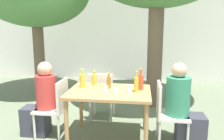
{
  "coord_description": "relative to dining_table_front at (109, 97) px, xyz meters",
  "views": [
    {
      "loc": [
        0.45,
        -3.06,
        1.67
      ],
      "look_at": [
        0.0,
        0.3,
        1.02
      ],
      "focal_mm": 35.0,
      "sensor_mm": 36.0,
      "label": 1
    }
  ],
  "objects": [
    {
      "name": "person_seated_1",
      "position": [
        1.07,
        -0.0,
        -0.13
      ],
      "size": [
        0.57,
        0.34,
        1.2
      ],
      "rotation": [
        0.0,
        0.0,
        1.57
      ],
      "color": "#383842",
      "rests_on": "ground_plane"
    },
    {
      "name": "oil_cruet_3",
      "position": [
        -0.44,
        0.12,
        0.21
      ],
      "size": [
        0.08,
        0.08,
        0.29
      ],
      "color": "gold",
      "rests_on": "dining_table_front"
    },
    {
      "name": "amber_bottle_4",
      "position": [
        -0.03,
        0.13,
        0.19
      ],
      "size": [
        0.06,
        0.06,
        0.25
      ],
      "color": "#9E661E",
      "rests_on": "dining_table_front"
    },
    {
      "name": "patio_chair_0",
      "position": [
        -0.83,
        0.0,
        -0.16
      ],
      "size": [
        0.44,
        0.44,
        0.9
      ],
      "rotation": [
        0.0,
        0.0,
        -1.57
      ],
      "color": "beige",
      "rests_on": "ground_plane"
    },
    {
      "name": "patio_chair_1",
      "position": [
        0.83,
        0.0,
        -0.16
      ],
      "size": [
        0.44,
        0.44,
        0.9
      ],
      "rotation": [
        0.0,
        0.0,
        1.57
      ],
      "color": "beige",
      "rests_on": "ground_plane"
    },
    {
      "name": "cafe_building_wall",
      "position": [
        0.0,
        3.99,
        0.73
      ],
      "size": [
        10.0,
        0.08,
        2.8
      ],
      "color": "silver",
      "rests_on": "ground_plane"
    },
    {
      "name": "drinking_glass_0",
      "position": [
        0.11,
        -0.13,
        0.14
      ],
      "size": [
        0.08,
        0.08,
        0.08
      ],
      "color": "white",
      "rests_on": "dining_table_front"
    },
    {
      "name": "oil_cruet_0",
      "position": [
        0.39,
        -0.02,
        0.22
      ],
      "size": [
        0.06,
        0.06,
        0.3
      ],
      "color": "gold",
      "rests_on": "dining_table_front"
    },
    {
      "name": "person_seated_0",
      "position": [
        -1.07,
        -0.0,
        -0.15
      ],
      "size": [
        0.56,
        0.31,
        1.17
      ],
      "rotation": [
        0.0,
        0.0,
        -1.57
      ],
      "color": "#383842",
      "rests_on": "ground_plane"
    },
    {
      "name": "drinking_glass_2",
      "position": [
        0.3,
        -0.09,
        0.15
      ],
      "size": [
        0.07,
        0.07,
        0.11
      ],
      "color": "white",
      "rests_on": "dining_table_front"
    },
    {
      "name": "drinking_glass_1",
      "position": [
        0.29,
        0.02,
        0.14
      ],
      "size": [
        0.07,
        0.07,
        0.09
      ],
      "color": "silver",
      "rests_on": "dining_table_front"
    },
    {
      "name": "dining_table_front",
      "position": [
        0.0,
        0.0,
        0.0
      ],
      "size": [
        1.2,
        0.86,
        0.77
      ],
      "color": "#B27F4C",
      "rests_on": "ground_plane"
    },
    {
      "name": "patio_chair_2",
      "position": [
        -0.24,
        0.66,
        -0.16
      ],
      "size": [
        0.44,
        0.44,
        0.9
      ],
      "rotation": [
        0.0,
        0.0,
        3.14
      ],
      "color": "beige",
      "rests_on": "ground_plane"
    },
    {
      "name": "oil_cruet_1",
      "position": [
        -0.29,
        0.31,
        0.19
      ],
      "size": [
        0.08,
        0.08,
        0.23
      ],
      "color": "gold",
      "rests_on": "dining_table_front"
    },
    {
      "name": "drinking_glass_3",
      "position": [
        -0.04,
        -0.08,
        0.14
      ],
      "size": [
        0.07,
        0.07,
        0.09
      ],
      "color": "silver",
      "rests_on": "dining_table_front"
    },
    {
      "name": "soda_bottle_2",
      "position": [
        0.45,
        0.1,
        0.22
      ],
      "size": [
        0.08,
        0.08,
        0.32
      ],
      "color": "#DB4C2D",
      "rests_on": "dining_table_front"
    },
    {
      "name": "ground_plane",
      "position": [
        0.0,
        0.0,
        -0.67
      ],
      "size": [
        30.0,
        30.0,
        0.0
      ],
      "primitive_type": "plane",
      "color": "#667056"
    }
  ]
}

